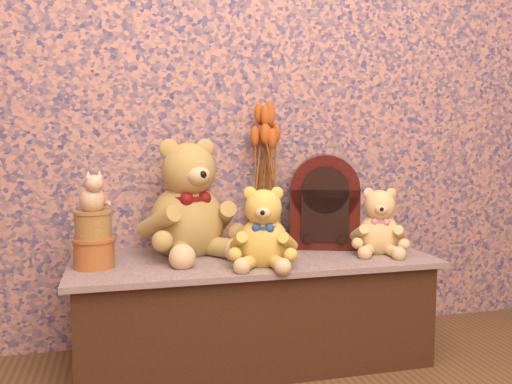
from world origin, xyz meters
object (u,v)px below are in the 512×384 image
at_px(teddy_large, 187,193).
at_px(cat_figurine, 92,191).
at_px(cathedral_radio, 324,200).
at_px(teddy_medium, 263,223).
at_px(ceramic_vase, 265,219).
at_px(teddy_small, 379,218).
at_px(biscuit_tin_lower, 94,253).

height_order(teddy_large, cat_figurine, teddy_large).
relative_size(cathedral_radio, cat_figurine, 2.65).
xyz_separation_m(teddy_medium, ceramic_vase, (0.09, 0.30, -0.04)).
xyz_separation_m(teddy_small, cathedral_radio, (-0.15, 0.17, 0.05)).
relative_size(teddy_medium, teddy_small, 1.09).
relative_size(cathedral_radio, biscuit_tin_lower, 2.73).
distance_m(teddy_small, ceramic_vase, 0.44).
height_order(teddy_medium, biscuit_tin_lower, teddy_medium).
relative_size(teddy_medium, ceramic_vase, 1.34).
bearing_deg(teddy_medium, cathedral_radio, 54.99).
relative_size(teddy_small, ceramic_vase, 1.23).
distance_m(cathedral_radio, ceramic_vase, 0.24).
height_order(teddy_medium, teddy_small, teddy_medium).
xyz_separation_m(teddy_medium, cat_figurine, (-0.55, 0.10, 0.11)).
height_order(teddy_large, cathedral_radio, teddy_large).
bearing_deg(teddy_medium, biscuit_tin_lower, -173.63).
bearing_deg(teddy_large, biscuit_tin_lower, -175.81).
bearing_deg(teddy_small, teddy_medium, -149.78).
relative_size(teddy_small, cathedral_radio, 0.72).
relative_size(teddy_large, teddy_medium, 1.59).
bearing_deg(cathedral_radio, biscuit_tin_lower, -151.20).
bearing_deg(ceramic_vase, teddy_small, -30.82).
distance_m(teddy_medium, biscuit_tin_lower, 0.57).
height_order(teddy_medium, cat_figurine, cat_figurine).
bearing_deg(cathedral_radio, ceramic_vase, -174.31).
xyz_separation_m(teddy_large, biscuit_tin_lower, (-0.32, -0.13, -0.18)).
distance_m(teddy_medium, ceramic_vase, 0.32).
distance_m(teddy_small, cathedral_radio, 0.23).
bearing_deg(teddy_medium, teddy_small, 26.22).
bearing_deg(ceramic_vase, cathedral_radio, -13.62).
bearing_deg(teddy_large, teddy_medium, -63.08).
bearing_deg(teddy_medium, ceramic_vase, 90.31).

